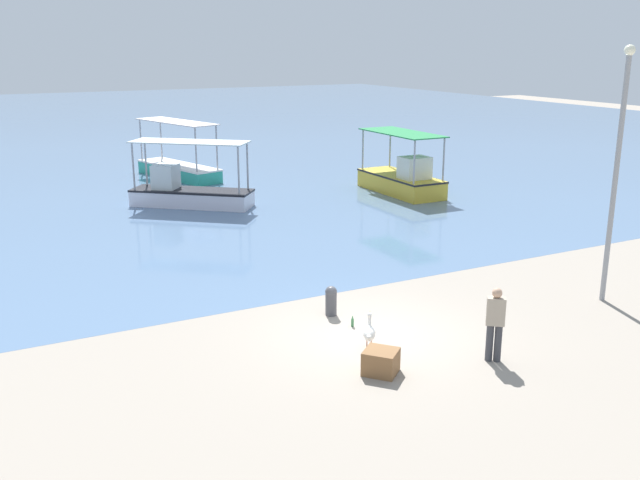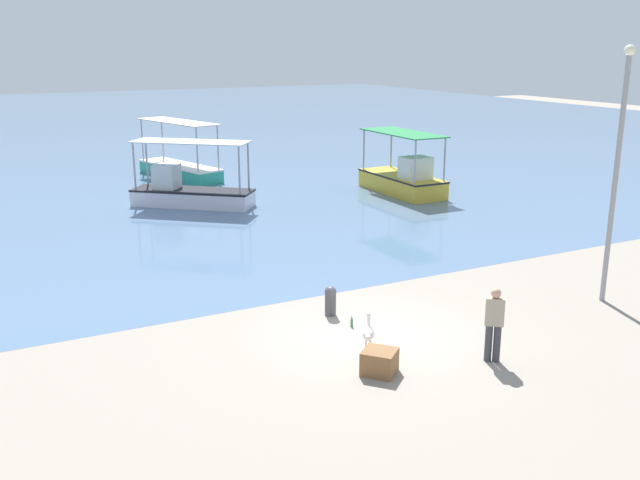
% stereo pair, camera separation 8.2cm
% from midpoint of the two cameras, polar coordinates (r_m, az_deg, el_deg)
% --- Properties ---
extents(ground, '(120.00, 120.00, 0.00)m').
position_cam_midpoint_polar(ground, '(17.23, 4.06, -7.59)').
color(ground, gray).
extents(harbor_water, '(110.00, 90.00, 0.00)m').
position_cam_midpoint_polar(harbor_water, '(62.38, -19.93, 8.39)').
color(harbor_water, slate).
rests_on(harbor_water, ground).
extents(fishing_boat_near_left, '(3.03, 5.84, 2.90)m').
position_cam_midpoint_polar(fishing_boat_near_left, '(37.63, -11.30, 5.73)').
color(fishing_boat_near_left, teal).
rests_on(fishing_boat_near_left, harbor_water).
extents(fishing_boat_far_right, '(4.94, 4.44, 2.77)m').
position_cam_midpoint_polar(fishing_boat_far_right, '(30.93, -10.57, 3.86)').
color(fishing_boat_far_right, white).
rests_on(fishing_boat_far_right, harbor_water).
extents(fishing_boat_far_left, '(1.90, 4.85, 2.80)m').
position_cam_midpoint_polar(fishing_boat_far_left, '(33.21, 6.54, 4.89)').
color(fishing_boat_far_left, gold).
rests_on(fishing_boat_far_left, harbor_water).
extents(pelican, '(0.54, 0.72, 0.80)m').
position_cam_midpoint_polar(pelican, '(16.41, 3.82, -7.38)').
color(pelican, '#E0997A').
rests_on(pelican, ground).
extents(lamp_post, '(0.28, 0.28, 6.71)m').
position_cam_midpoint_polar(lamp_post, '(19.98, 22.56, 5.62)').
color(lamp_post, gray).
rests_on(lamp_post, ground).
extents(mooring_bollard, '(0.30, 0.30, 0.78)m').
position_cam_midpoint_polar(mooring_bollard, '(18.25, 0.76, -4.80)').
color(mooring_bollard, '#47474C').
rests_on(mooring_bollard, ground).
extents(fisherman_standing, '(0.45, 0.42, 1.69)m').
position_cam_midpoint_polar(fisherman_standing, '(15.97, 13.69, -6.41)').
color(fisherman_standing, '#393A3F').
rests_on(fisherman_standing, ground).
extents(cargo_crate, '(0.93, 0.93, 0.52)m').
position_cam_midpoint_polar(cargo_crate, '(15.27, 4.73, -9.68)').
color(cargo_crate, brown).
rests_on(cargo_crate, ground).
extents(glass_bottle, '(0.07, 0.07, 0.27)m').
position_cam_midpoint_polar(glass_bottle, '(17.65, 2.48, -6.60)').
color(glass_bottle, '#3F7F4C').
rests_on(glass_bottle, ground).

